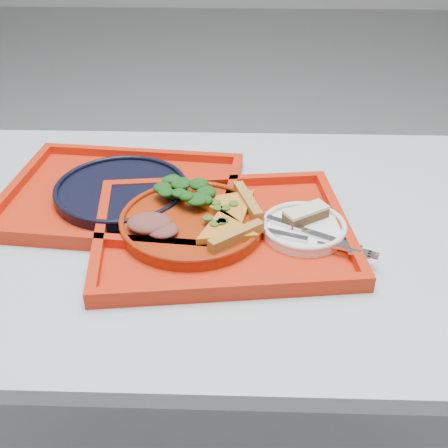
{
  "coord_description": "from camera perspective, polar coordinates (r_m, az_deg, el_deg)",
  "views": [
    {
      "loc": [
        0.01,
        -0.88,
        1.33
      ],
      "look_at": [
        -0.02,
        -0.05,
        0.78
      ],
      "focal_mm": 45.0,
      "sensor_mm": 36.0,
      "label": 1
    }
  ],
  "objects": [
    {
      "name": "knife",
      "position": [
        0.99,
        8.8,
        -0.78
      ],
      "size": [
        0.17,
        0.11,
        0.01
      ],
      "primitive_type": "cube",
      "rotation": [
        0.0,
        0.0,
        -0.52
      ],
      "color": "silver",
      "rests_on": "side_plate"
    },
    {
      "name": "table",
      "position": [
        1.1,
        0.95,
        -3.11
      ],
      "size": [
        1.6,
        0.8,
        0.75
      ],
      "color": "#A7B1BC",
      "rests_on": "ground"
    },
    {
      "name": "dessert_bar",
      "position": [
        1.02,
        8.31,
        1.02
      ],
      "size": [
        0.09,
        0.07,
        0.02
      ],
      "rotation": [
        0.0,
        0.0,
        0.57
      ],
      "color": "#472817",
      "rests_on": "side_plate"
    },
    {
      "name": "pizza_slice_a",
      "position": [
        0.97,
        0.13,
        -0.38
      ],
      "size": [
        0.16,
        0.16,
        0.02
      ],
      "primitive_type": null,
      "rotation": [
        0.0,
        0.0,
        2.25
      ],
      "color": "gold",
      "rests_on": "dinner_plate"
    },
    {
      "name": "meat_portion",
      "position": [
        0.99,
        -7.59,
        0.09
      ],
      "size": [
        0.08,
        0.06,
        0.02
      ],
      "primitive_type": "ellipsoid",
      "color": "brown",
      "rests_on": "dinner_plate"
    },
    {
      "name": "navy_plate",
      "position": [
        1.13,
        -10.38,
        3.26
      ],
      "size": [
        0.26,
        0.26,
        0.02
      ],
      "primitive_type": "cylinder",
      "color": "black",
      "rests_on": "tray_far"
    },
    {
      "name": "side_plate",
      "position": [
        1.01,
        8.09,
        -0.56
      ],
      "size": [
        0.15,
        0.15,
        0.01
      ],
      "primitive_type": "cylinder",
      "color": "white",
      "rests_on": "tray_main"
    },
    {
      "name": "fork",
      "position": [
        0.96,
        9.34,
        -1.81
      ],
      "size": [
        0.18,
        0.08,
        0.01
      ],
      "primitive_type": "cube",
      "rotation": [
        0.0,
        0.0,
        -0.34
      ],
      "color": "silver",
      "rests_on": "side_plate"
    },
    {
      "name": "dinner_plate",
      "position": [
        1.01,
        -3.25,
        0.05
      ],
      "size": [
        0.26,
        0.26,
        0.02
      ],
      "primitive_type": "cylinder",
      "color": "maroon",
      "rests_on": "tray_main"
    },
    {
      "name": "tray_far",
      "position": [
        1.14,
        -10.31,
        2.66
      ],
      "size": [
        0.48,
        0.39,
        0.01
      ],
      "primitive_type": "cube",
      "rotation": [
        0.0,
        0.0,
        -0.09
      ],
      "color": "red",
      "rests_on": "table"
    },
    {
      "name": "pizza_slice_b",
      "position": [
        1.03,
        0.63,
        2.04
      ],
      "size": [
        0.17,
        0.16,
        0.02
      ],
      "primitive_type": null,
      "rotation": [
        0.0,
        0.0,
        3.46
      ],
      "color": "gold",
      "rests_on": "dinner_plate"
    },
    {
      "name": "tray_main",
      "position": [
        1.01,
        -0.16,
        -1.03
      ],
      "size": [
        0.49,
        0.4,
        0.01
      ],
      "primitive_type": "cube",
      "rotation": [
        0.0,
        0.0,
        0.12
      ],
      "color": "red",
      "rests_on": "table"
    },
    {
      "name": "salad_heap",
      "position": [
        1.05,
        -4.05,
        3.53
      ],
      "size": [
        0.1,
        0.09,
        0.05
      ],
      "primitive_type": "ellipsoid",
      "color": "black",
      "rests_on": "dinner_plate"
    }
  ]
}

